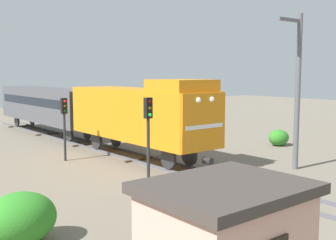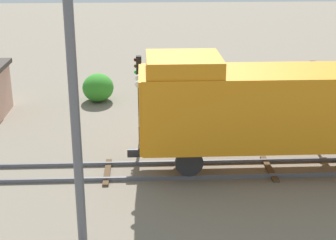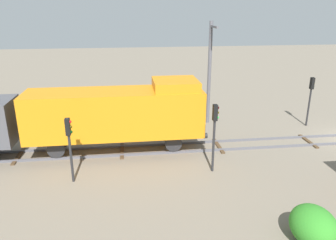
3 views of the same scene
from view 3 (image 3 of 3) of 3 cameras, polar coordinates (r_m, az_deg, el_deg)
The scene contains 7 objects.
locomotive at distance 21.06m, azimuth -8.65°, elevation 1.40°, with size 2.90×11.60×4.60m.
traffic_signal_near at distance 28.04m, azimuth 23.63°, elevation 4.40°, with size 0.32×0.34×3.95m.
traffic_signal_mid at distance 18.45m, azimuth 8.12°, elevation -1.01°, with size 0.32×0.34×4.04m.
traffic_signal_far at distance 18.01m, azimuth -16.82°, elevation -3.06°, with size 0.32×0.34×3.65m.
catenary_mast at distance 26.30m, azimuth 7.25°, elevation 8.46°, with size 1.94×0.28×8.13m.
bush_near at distance 31.57m, azimuth -4.17°, elevation 3.37°, with size 1.56×1.28×1.14m, color #307F26.
bush_mid at distance 14.97m, azimuth 23.99°, elevation -16.51°, with size 2.18×1.79×1.59m, color #308426.
Camera 3 is at (-20.08, 15.95, 9.10)m, focal length 35.00 mm.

